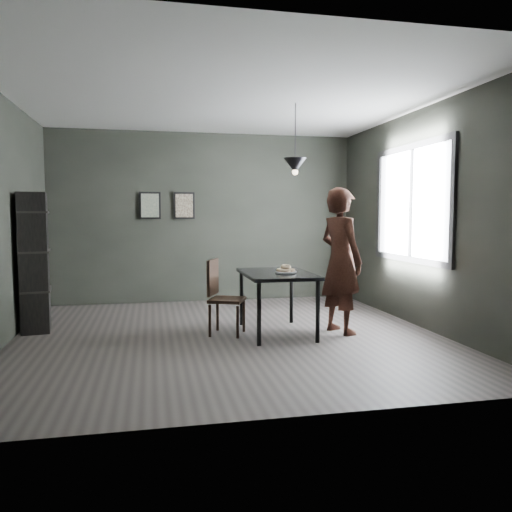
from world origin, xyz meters
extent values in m
plane|color=#342F2D|center=(0.00, 0.00, 0.00)|extent=(5.00, 5.00, 0.00)
cube|color=black|center=(0.00, 2.50, 1.40)|extent=(5.00, 0.10, 2.80)
cube|color=silver|center=(0.00, 0.00, 2.80)|extent=(5.00, 5.00, 0.02)
cube|color=white|center=(2.48, 0.20, 1.60)|extent=(0.02, 1.80, 1.40)
cube|color=black|center=(2.47, 0.20, 1.60)|extent=(0.04, 1.96, 1.56)
cube|color=black|center=(0.60, 0.00, 0.73)|extent=(0.80, 1.20, 0.04)
cylinder|color=black|center=(0.26, -0.54, 0.35)|extent=(0.05, 0.05, 0.71)
cylinder|color=black|center=(0.94, -0.54, 0.35)|extent=(0.05, 0.05, 0.71)
cylinder|color=black|center=(0.26, 0.54, 0.35)|extent=(0.05, 0.05, 0.71)
cylinder|color=black|center=(0.94, 0.54, 0.35)|extent=(0.05, 0.05, 0.71)
cylinder|color=white|center=(0.68, -0.10, 0.76)|extent=(0.23, 0.23, 0.01)
torus|color=beige|center=(0.73, -0.12, 0.78)|extent=(0.12, 0.12, 0.05)
torus|color=beige|center=(0.70, -0.05, 0.78)|extent=(0.12, 0.12, 0.05)
torus|color=beige|center=(0.64, -0.08, 0.78)|extent=(0.12, 0.12, 0.05)
torus|color=beige|center=(0.67, -0.15, 0.78)|extent=(0.12, 0.12, 0.05)
torus|color=beige|center=(0.68, -0.10, 0.83)|extent=(0.13, 0.13, 0.06)
imported|color=black|center=(1.37, -0.12, 0.89)|extent=(0.63, 0.76, 1.78)
cube|color=black|center=(0.00, 0.07, 0.42)|extent=(0.52, 0.52, 0.04)
cube|color=black|center=(-0.17, 0.14, 0.69)|extent=(0.19, 0.38, 0.43)
cylinder|color=black|center=(-0.23, -0.02, 0.19)|extent=(0.03, 0.03, 0.38)
cylinder|color=black|center=(0.09, -0.16, 0.19)|extent=(0.03, 0.03, 0.38)
cylinder|color=black|center=(-0.09, 0.29, 0.19)|extent=(0.03, 0.03, 0.38)
cylinder|color=black|center=(0.22, 0.16, 0.19)|extent=(0.03, 0.03, 0.38)
cube|color=black|center=(-2.32, 0.77, 0.86)|extent=(0.41, 0.62, 1.72)
cylinder|color=black|center=(0.85, 0.10, 2.42)|extent=(0.01, 0.01, 0.75)
cone|color=black|center=(0.85, 0.10, 2.05)|extent=(0.28, 0.28, 0.18)
sphere|color=#FFE0B2|center=(0.85, 0.10, 1.97)|extent=(0.07, 0.07, 0.07)
cube|color=black|center=(-0.90, 2.47, 1.60)|extent=(0.34, 0.03, 0.44)
cube|color=#3B5347|center=(-0.90, 2.45, 1.60)|extent=(0.28, 0.01, 0.38)
cube|color=black|center=(-0.35, 2.47, 1.60)|extent=(0.34, 0.03, 0.44)
cube|color=#503D2D|center=(-0.35, 2.45, 1.60)|extent=(0.28, 0.01, 0.38)
camera|label=1|loc=(-0.89, -5.84, 1.44)|focal=35.00mm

